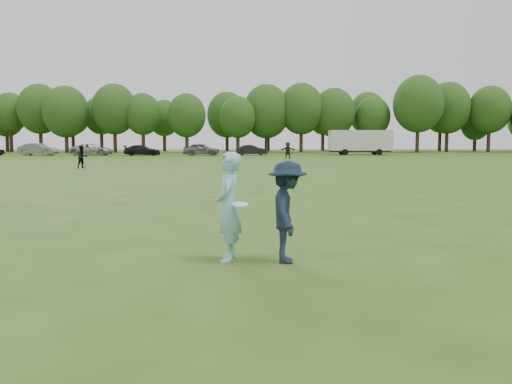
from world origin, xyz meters
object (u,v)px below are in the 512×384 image
at_px(player_far_a, 82,157).
at_px(car_d, 142,150).
at_px(defender, 287,212).
at_px(car_e, 201,149).
at_px(car_b, 38,149).
at_px(player_far_d, 288,150).
at_px(cargo_trailer, 360,141).
at_px(thrower, 228,207).
at_px(car_f, 252,150).
at_px(field_cone, 485,160).
at_px(car_c, 92,150).

xyz_separation_m(player_far_a, car_d, (-1.01, 29.26, -0.14)).
bearing_deg(defender, car_e, 8.51).
xyz_separation_m(car_b, car_d, (12.98, -0.23, -0.12)).
height_order(player_far_a, player_far_d, player_far_d).
xyz_separation_m(player_far_a, car_b, (-13.99, 29.49, -0.03)).
bearing_deg(cargo_trailer, thrower, -104.52).
bearing_deg(cargo_trailer, car_f, -174.23).
bearing_deg(thrower, player_far_a, -157.40).
xyz_separation_m(defender, player_far_d, (4.20, 47.93, 0.02)).
bearing_deg(car_f, field_cone, -129.59).
distance_m(defender, player_far_d, 48.11).
xyz_separation_m(car_f, field_cone, (21.23, -19.10, -0.51)).
relative_size(player_far_d, car_f, 0.44).
xyz_separation_m(car_b, car_c, (6.43, 0.88, -0.04)).
bearing_deg(player_far_d, car_e, 124.89).
bearing_deg(player_far_d, car_c, 147.17).
height_order(car_d, car_e, car_e).
bearing_deg(player_far_a, car_b, 70.74).
bearing_deg(defender, thrower, 84.44).
xyz_separation_m(car_e, field_cone, (27.60, -19.11, -0.63)).
height_order(defender, car_f, defender).
bearing_deg(player_far_a, car_d, 47.34).
relative_size(car_c, car_d, 1.16).
height_order(player_far_d, car_f, player_far_d).
xyz_separation_m(car_d, car_f, (13.75, 0.43, 0.00)).
bearing_deg(car_d, car_b, 83.70).
relative_size(car_e, car_f, 1.13).
bearing_deg(thrower, player_far_d, 175.98).
bearing_deg(car_e, car_d, 98.03).
xyz_separation_m(player_far_a, cargo_trailer, (26.85, 31.12, 0.97)).
relative_size(car_d, car_e, 1.00).
bearing_deg(car_d, car_f, -93.48).
bearing_deg(field_cone, defender, -118.36).
relative_size(player_far_a, car_f, 0.40).
bearing_deg(player_far_a, car_c, 59.34).
height_order(player_far_a, car_b, player_far_a).
relative_size(car_d, cargo_trailer, 0.50).
bearing_deg(defender, player_far_a, 25.01).
xyz_separation_m(car_d, car_e, (7.38, 0.44, 0.12)).
relative_size(thrower, player_far_a, 1.17).
distance_m(player_far_d, car_c, 26.87).
bearing_deg(player_far_d, car_b, 153.81).
distance_m(player_far_d, field_cone, 19.18).
bearing_deg(thrower, defender, 83.59).
bearing_deg(car_b, thrower, -149.97).
bearing_deg(car_c, car_b, 100.14).
bearing_deg(car_d, player_far_a, 176.70).
relative_size(car_b, field_cone, 15.70).
bearing_deg(player_far_a, car_e, 33.27).
height_order(car_e, cargo_trailer, cargo_trailer).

